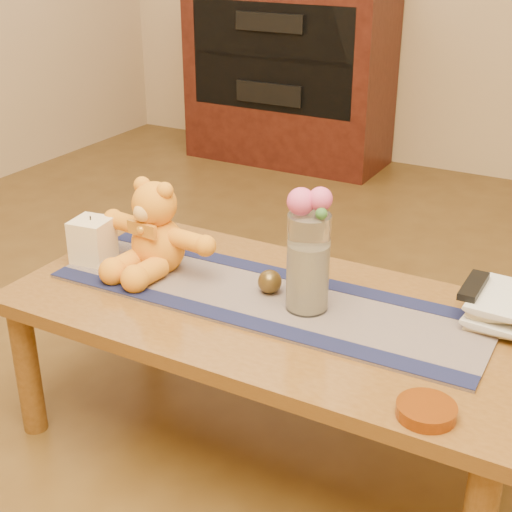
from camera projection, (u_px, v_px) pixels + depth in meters
The scene contains 29 objects.
floor at pixel (271, 440), 2.13m from camera, with size 5.50×5.50×0.00m, color #513717.
coffee_table_top at pixel (272, 311), 1.95m from camera, with size 1.40×0.70×0.04m, color brown.
table_leg_fl at pixel (27, 370), 2.10m from camera, with size 0.07×0.07×0.41m, color brown.
table_leg_bl at pixel (149, 289), 2.56m from camera, with size 0.07×0.07×0.41m, color brown.
persian_runner at pixel (265, 297), 1.97m from camera, with size 1.20×0.35×0.01m, color #171C41.
runner_border_near at pixel (239, 319), 1.85m from camera, with size 1.20×0.06×0.00m, color #15193F.
runner_border_far at pixel (289, 275), 2.09m from camera, with size 1.20×0.06×0.00m, color #15193F.
teddy_bear at pixel (157, 227), 2.08m from camera, with size 0.37×0.31×0.25m, color orange, non-canonical shape.
pillar_candle at pixel (93, 240), 2.15m from camera, with size 0.11×0.11×0.13m, color #FFE6BB.
candle_wick at pixel (90, 218), 2.13m from camera, with size 0.00×0.00×0.01m, color black.
glass_vase at pixel (308, 263), 1.86m from camera, with size 0.11×0.11×0.26m, color silver.
potpourri_fill at pixel (308, 276), 1.87m from camera, with size 0.09×0.09×0.18m, color beige.
rose_left at pixel (301, 202), 1.79m from camera, with size 0.07×0.07×0.07m, color #E14F8A.
rose_right at pixel (320, 199), 1.78m from camera, with size 0.06×0.06×0.06m, color #E14F8A.
blue_flower_back at pixel (320, 201), 1.82m from camera, with size 0.04×0.04×0.04m, color #454493.
blue_flower_side at pixel (302, 203), 1.82m from camera, with size 0.04×0.04×0.04m, color #454493.
leaf_sprig at pixel (321, 214), 1.76m from camera, with size 0.03×0.03×0.03m, color #33662D.
bronze_ball at pixel (270, 282), 1.98m from camera, with size 0.07×0.07×0.07m, color brown.
book_bottom at pixel (471, 310), 1.90m from camera, with size 0.17×0.22×0.02m, color beige.
book_lower at pixel (473, 305), 1.88m from camera, with size 0.16×0.22×0.02m, color beige.
book_upper at pixel (471, 296), 1.89m from camera, with size 0.17×0.22×0.02m, color beige.
book_top at pixel (475, 291), 1.87m from camera, with size 0.16×0.22×0.02m, color beige.
tv_remote at pixel (474, 286), 1.86m from camera, with size 0.04×0.16×0.02m, color black.
amber_dish at pixel (426, 411), 1.50m from camera, with size 0.13×0.13×0.03m, color #BF5914.
media_cabinet at pixel (289, 71), 4.40m from camera, with size 1.20×0.50×1.10m, color black.
cabinet_cavity at pixel (271, 58), 4.17m from camera, with size 1.02×0.03×0.61m, color black.
cabinet_shelf at pixel (278, 56), 4.24m from camera, with size 1.02×0.20×0.03m, color black.
stereo_upper at pixel (280, 20), 4.17m from camera, with size 0.42×0.28×0.10m, color black.
stereo_lower at pixel (279, 89), 4.34m from camera, with size 0.42×0.28×0.12m, color black.
Camera 1 is at (0.79, -1.52, 1.38)m, focal length 51.42 mm.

